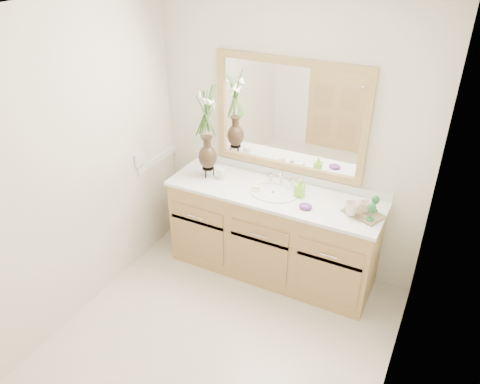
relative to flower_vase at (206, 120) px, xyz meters
The scene contains 22 objects.
floor 1.81m from the flower_vase, 57.92° to the right, with size 2.60×2.60×0.00m, color beige.
ceiling 1.59m from the flower_vase, 57.92° to the right, with size 2.40×2.60×0.02m, color white.
wall_back 0.71m from the flower_vase, 24.19° to the left, with size 2.40×0.02×2.40m, color white.
wall_front 2.41m from the flower_vase, 74.64° to the right, with size 2.40×0.02×2.40m, color white.
wall_left 1.17m from the flower_vase, 119.08° to the right, with size 0.02×2.60×2.40m, color white.
wall_right 2.10m from the flower_vase, 28.92° to the right, with size 0.02×2.60×2.40m, color white.
vanity 1.15m from the flower_vase, ahead, with size 1.80×0.55×0.80m.
counter 0.84m from the flower_vase, ahead, with size 1.84×0.57×0.03m, color white.
sink 0.86m from the flower_vase, ahead, with size 0.38×0.34×0.23m.
mirror 0.69m from the flower_vase, 22.53° to the left, with size 1.32×0.04×0.97m.
switch_plate 0.71m from the flower_vase, 155.62° to the right, with size 0.02×0.12×0.12m, color white.
door 2.35m from the flower_vase, 81.69° to the right, with size 0.80×0.03×2.00m, color tan.
flower_vase is the anchor object (origin of this frame).
tumbler 0.50m from the flower_vase, ahead, with size 0.07×0.07×0.09m, color beige.
soap_dish 0.71m from the flower_vase, ahead, with size 0.09×0.09×0.03m.
soap_bottle 0.97m from the flower_vase, ahead, with size 0.06×0.07×0.14m, color #81DD34.
purple_dish 1.09m from the flower_vase, ahead, with size 0.11×0.09×0.04m, color #5F297D.
tray 1.49m from the flower_vase, ahead, with size 0.29×0.19×0.01m, color brown.
mug_left 1.39m from the flower_vase, ahead, with size 0.11×0.10×0.11m, color beige.
mug_right 1.47m from the flower_vase, ahead, with size 0.09×0.09×0.09m, color beige.
goblet_front 1.52m from the flower_vase, ahead, with size 0.06×0.06×0.14m.
goblet_back 1.52m from the flower_vase, ahead, with size 0.06×0.06×0.13m.
Camera 1 is at (1.28, -2.13, 2.80)m, focal length 35.00 mm.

